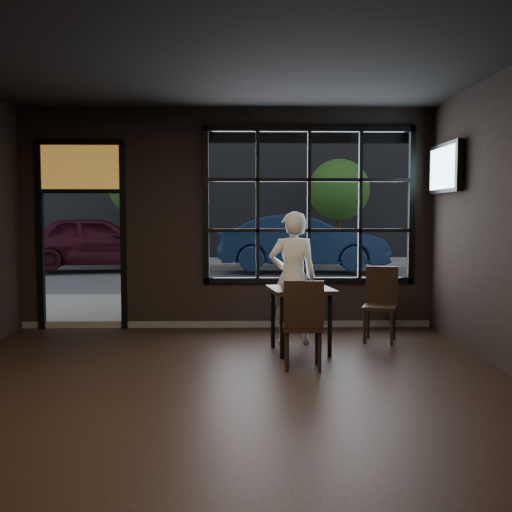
{
  "coord_description": "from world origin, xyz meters",
  "views": [
    {
      "loc": [
        0.25,
        -5.22,
        1.67
      ],
      "look_at": [
        0.4,
        2.2,
        1.15
      ],
      "focal_mm": 42.0,
      "sensor_mm": 36.0,
      "label": 1
    }
  ],
  "objects_px": {
    "man": "(293,278)",
    "chair_near": "(303,324)",
    "cafe_table": "(300,320)",
    "navy_car": "(303,242)"
  },
  "relations": [
    {
      "from": "chair_near",
      "to": "man",
      "type": "distance_m",
      "value": 1.31
    },
    {
      "from": "man",
      "to": "navy_car",
      "type": "distance_m",
      "value": 9.35
    },
    {
      "from": "cafe_table",
      "to": "navy_car",
      "type": "height_order",
      "value": "navy_car"
    },
    {
      "from": "chair_near",
      "to": "navy_car",
      "type": "distance_m",
      "value": 10.61
    },
    {
      "from": "cafe_table",
      "to": "navy_car",
      "type": "xyz_separation_m",
      "value": [
        0.99,
        9.8,
        0.48
      ]
    },
    {
      "from": "man",
      "to": "cafe_table",
      "type": "bearing_deg",
      "value": 92.16
    },
    {
      "from": "man",
      "to": "chair_near",
      "type": "bearing_deg",
      "value": 86.32
    },
    {
      "from": "navy_car",
      "to": "chair_near",
      "type": "bearing_deg",
      "value": 177.09
    },
    {
      "from": "cafe_table",
      "to": "navy_car",
      "type": "relative_size",
      "value": 0.17
    },
    {
      "from": "cafe_table",
      "to": "navy_car",
      "type": "distance_m",
      "value": 9.86
    }
  ]
}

